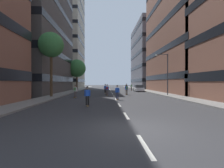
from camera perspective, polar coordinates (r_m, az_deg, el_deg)
The scene contains 20 objects.
ground_plane at distance 38.20m, azimuth -0.33°, elevation -2.58°, with size 183.77×183.77×0.00m, color #333335.
sidewalk_left at distance 42.67m, azimuth -12.50°, elevation -2.17°, with size 2.53×84.23×0.14m, color gray.
sidewalk_right at distance 43.21m, azimuth 11.32°, elevation -2.13°, with size 2.53×84.23×0.14m, color gray.
lane_markings at distance 40.57m, azimuth -0.45°, elevation -2.39°, with size 0.16×72.20×0.01m.
building_left_mid at distance 40.13m, azimuth -26.17°, elevation 21.29°, with size 12.74×21.87×32.50m.
building_left_far at distance 66.45m, azimuth -15.95°, elevation 15.17°, with size 12.74×17.90×37.55m.
building_right_mid at distance 40.31m, azimuth 25.10°, elevation 16.95°, with size 12.74×23.74×26.83m.
building_right_far at distance 65.70m, azimuth 13.57°, elevation 9.14°, with size 12.74×22.96×23.61m.
parked_car_near at distance 39.08m, azimuth 9.08°, elevation -1.49°, with size 1.82×4.40×1.52m.
street_tree_near at distance 25.26m, azimuth -20.12°, elevation 12.32°, with size 3.47×3.47×8.93m.
street_tree_mid at distance 45.37m, azimuth -11.92°, elevation 5.26°, with size 4.69×4.69×8.04m.
streetlamp_right at distance 27.88m, azimuth 17.80°, elevation 4.72°, with size 2.13×0.30×6.50m.
skater_0 at distance 42.80m, azimuth 6.65°, elevation -0.88°, with size 0.56×0.92×1.78m.
skater_1 at distance 43.81m, azimuth 4.96°, elevation -0.89°, with size 0.55×0.91×1.78m.
skater_2 at distance 26.90m, azimuth -1.66°, elevation -1.75°, with size 0.55×0.92×1.78m.
skater_3 at distance 15.00m, azimuth -8.42°, elevation -3.74°, with size 0.56×0.92×1.78m.
skater_4 at distance 20.24m, azimuth 1.83°, elevation -2.61°, with size 0.57×0.92×1.78m.
skater_5 at distance 23.18m, azimuth -12.47°, elevation -2.15°, with size 0.56×0.92×1.78m.
skater_6 at distance 28.51m, azimuth 5.02°, elevation -1.62°, with size 0.55×0.92×1.78m.
skater_7 at distance 32.14m, azimuth -2.32°, elevation -1.42°, with size 0.55×0.91×1.78m.
Camera 1 is at (-1.31, -7.49, 2.12)m, focal length 26.70 mm.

